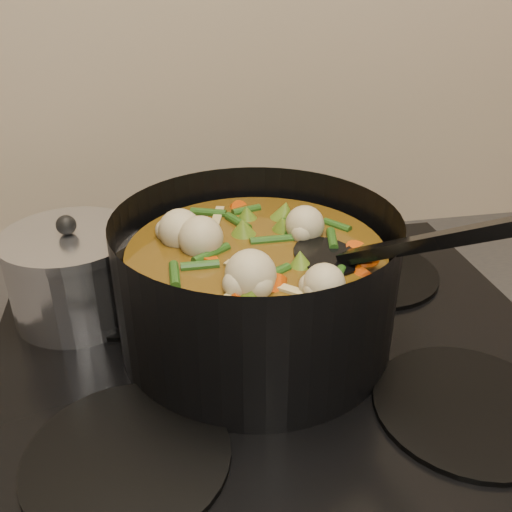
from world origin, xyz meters
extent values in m
cube|color=black|center=(0.00, 1.93, 0.89)|extent=(2.64, 0.64, 0.05)
cube|color=black|center=(0.00, 1.93, 0.92)|extent=(0.62, 0.54, 0.02)
cylinder|color=black|center=(-0.16, 1.80, 0.93)|extent=(0.18, 0.18, 0.01)
cylinder|color=black|center=(0.16, 1.80, 0.93)|extent=(0.18, 0.18, 0.01)
cylinder|color=black|center=(-0.16, 2.06, 0.93)|extent=(0.18, 0.18, 0.01)
cylinder|color=black|center=(0.16, 2.06, 0.93)|extent=(0.18, 0.18, 0.01)
cylinder|color=black|center=(-0.02, 1.95, 1.00)|extent=(0.39, 0.39, 0.15)
cylinder|color=black|center=(-0.02, 1.95, 0.93)|extent=(0.29, 0.29, 0.01)
cylinder|color=brown|center=(-0.02, 1.95, 0.99)|extent=(0.27, 0.27, 0.10)
cylinder|color=#E0580A|center=(0.02, 1.95, 1.04)|extent=(0.03, 0.03, 0.03)
cylinder|color=#E0580A|center=(0.02, 2.02, 1.04)|extent=(0.04, 0.04, 0.03)
cylinder|color=#E0580A|center=(-0.07, 2.04, 1.04)|extent=(0.04, 0.04, 0.03)
cylinder|color=#E0580A|center=(-0.07, 1.95, 1.04)|extent=(0.03, 0.04, 0.03)
cylinder|color=#E0580A|center=(-0.05, 1.87, 1.04)|extent=(0.04, 0.04, 0.03)
cylinder|color=#E0580A|center=(0.01, 1.92, 1.04)|extent=(0.04, 0.04, 0.03)
cylinder|color=#E0580A|center=(0.05, 1.96, 1.04)|extent=(0.04, 0.04, 0.03)
cylinder|color=#E0580A|center=(0.02, 2.05, 1.04)|extent=(0.04, 0.03, 0.03)
cylinder|color=#E0580A|center=(-0.05, 2.00, 1.04)|extent=(0.04, 0.04, 0.03)
sphere|color=#C1B288|center=(0.05, 1.95, 1.05)|extent=(0.04, 0.04, 0.04)
sphere|color=#C1B288|center=(-0.02, 2.02, 1.05)|extent=(0.04, 0.04, 0.04)
sphere|color=#C1B288|center=(-0.08, 1.95, 1.05)|extent=(0.04, 0.04, 0.04)
sphere|color=#C1B288|center=(-0.01, 1.89, 1.05)|extent=(0.04, 0.04, 0.04)
sphere|color=#C1B288|center=(0.04, 1.97, 1.05)|extent=(0.04, 0.04, 0.04)
cone|color=olive|center=(-0.09, 1.90, 1.05)|extent=(0.04, 0.04, 0.04)
cone|color=olive|center=(0.01, 1.87, 1.05)|extent=(0.04, 0.04, 0.04)
cone|color=olive|center=(0.07, 1.96, 1.05)|extent=(0.04, 0.04, 0.04)
cone|color=olive|center=(0.00, 2.04, 1.05)|extent=(0.04, 0.04, 0.04)
cone|color=olive|center=(-0.09, 2.00, 1.05)|extent=(0.04, 0.04, 0.04)
cone|color=olive|center=(-0.08, 1.90, 1.05)|extent=(0.04, 0.04, 0.04)
cone|color=olive|center=(0.02, 1.87, 1.05)|extent=(0.04, 0.04, 0.04)
cylinder|color=#255017|center=(0.01, 1.99, 1.05)|extent=(0.01, 0.04, 0.01)
cylinder|color=#255017|center=(-0.03, 2.05, 1.05)|extent=(0.04, 0.03, 0.01)
cylinder|color=#255017|center=(-0.09, 2.00, 1.05)|extent=(0.04, 0.02, 0.01)
cylinder|color=#255017|center=(-0.08, 1.94, 1.05)|extent=(0.03, 0.04, 0.01)
cylinder|color=#255017|center=(-0.04, 1.91, 1.05)|extent=(0.03, 0.04, 0.01)
cylinder|color=#255017|center=(0.02, 1.86, 1.05)|extent=(0.04, 0.02, 0.01)
cylinder|color=#255017|center=(0.06, 1.93, 1.05)|extent=(0.04, 0.03, 0.01)
cylinder|color=#255017|center=(0.04, 1.99, 1.05)|extent=(0.01, 0.04, 0.01)
cylinder|color=#255017|center=(-0.01, 2.00, 1.05)|extent=(0.04, 0.03, 0.01)
cylinder|color=#255017|center=(-0.08, 2.03, 1.05)|extent=(0.04, 0.02, 0.01)
cylinder|color=#255017|center=(-0.10, 1.96, 1.05)|extent=(0.03, 0.04, 0.01)
cylinder|color=#255017|center=(-0.06, 1.91, 1.05)|extent=(0.03, 0.04, 0.01)
cylinder|color=#255017|center=(-0.01, 1.91, 1.05)|extent=(0.04, 0.02, 0.01)
cube|color=tan|center=(-0.09, 1.98, 1.05)|extent=(0.04, 0.01, 0.00)
cube|color=tan|center=(-0.05, 1.89, 1.05)|extent=(0.02, 0.04, 0.00)
cube|color=tan|center=(0.04, 1.91, 1.05)|extent=(0.04, 0.03, 0.00)
cube|color=tan|center=(0.03, 2.01, 1.05)|extent=(0.04, 0.04, 0.00)
cube|color=tan|center=(-0.06, 2.01, 1.05)|extent=(0.03, 0.04, 0.00)
cube|color=tan|center=(-0.08, 1.92, 1.05)|extent=(0.04, 0.02, 0.00)
ellipsoid|color=black|center=(0.05, 1.92, 1.04)|extent=(0.08, 0.09, 0.01)
cube|color=black|center=(0.11, 1.84, 1.10)|extent=(0.11, 0.16, 0.11)
cylinder|color=silver|center=(-0.22, 2.04, 0.98)|extent=(0.15, 0.15, 0.09)
cylinder|color=silver|center=(-0.22, 2.04, 1.03)|extent=(0.16, 0.16, 0.01)
sphere|color=black|center=(-0.22, 2.04, 1.05)|extent=(0.02, 0.02, 0.02)
camera|label=1|loc=(-0.12, 1.44, 1.32)|focal=40.00mm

